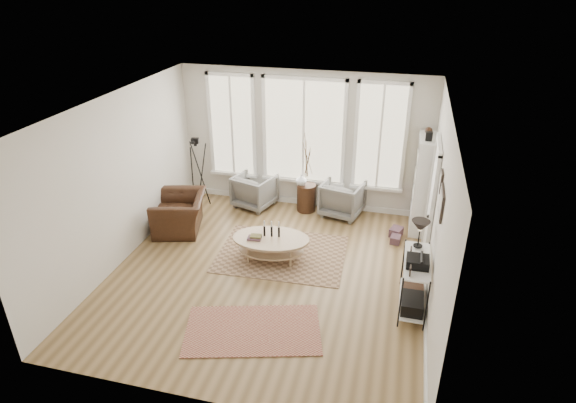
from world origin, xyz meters
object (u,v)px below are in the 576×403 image
(armchair_left, at_px, (255,191))
(armchair_right, at_px, (342,198))
(coffee_table, at_px, (271,242))
(side_table, at_px, (307,176))
(bookcase, at_px, (422,184))
(accent_chair, at_px, (180,213))
(low_shelf, at_px, (415,278))

(armchair_left, xyz_separation_m, armchair_right, (1.89, 0.06, 0.01))
(armchair_left, height_order, armchair_right, armchair_right)
(coffee_table, distance_m, armchair_left, 2.14)
(armchair_right, relative_size, side_table, 0.49)
(bookcase, relative_size, coffee_table, 1.44)
(armchair_left, relative_size, accent_chair, 0.72)
(low_shelf, bearing_deg, bookcase, 88.72)
(low_shelf, height_order, side_table, side_table)
(side_table, height_order, accent_chair, side_table)
(coffee_table, height_order, armchair_right, armchair_right)
(coffee_table, relative_size, side_table, 0.86)
(bookcase, bearing_deg, armchair_right, 171.66)
(bookcase, distance_m, coffee_table, 3.14)
(armchair_left, relative_size, armchair_right, 0.97)
(low_shelf, relative_size, armchair_right, 1.60)
(armchair_right, bearing_deg, armchair_left, 14.86)
(accent_chair, bearing_deg, low_shelf, 57.66)
(coffee_table, bearing_deg, bookcase, 35.16)
(armchair_right, xyz_separation_m, accent_chair, (-3.00, -1.40, -0.01))
(side_table, bearing_deg, armchair_right, 0.00)
(coffee_table, relative_size, armchair_left, 1.81)
(bookcase, distance_m, armchair_right, 1.66)
(armchair_right, distance_m, accent_chair, 3.31)
(armchair_left, bearing_deg, armchair_right, -160.99)
(coffee_table, bearing_deg, low_shelf, -16.91)
(bookcase, xyz_separation_m, armchair_right, (-1.54, 0.22, -0.59))
(low_shelf, bearing_deg, armchair_left, 141.43)
(armchair_left, bearing_deg, coffee_table, 132.29)
(coffee_table, xyz_separation_m, armchair_left, (-0.91, 1.94, 0.03))
(coffee_table, distance_m, armchair_right, 2.23)
(coffee_table, distance_m, accent_chair, 2.10)
(low_shelf, xyz_separation_m, accent_chair, (-4.48, 1.34, -0.15))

